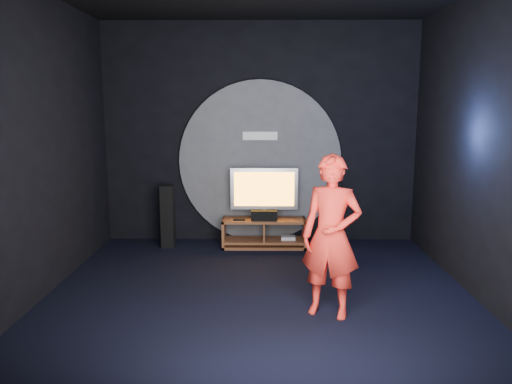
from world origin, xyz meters
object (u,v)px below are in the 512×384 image
subwoofer (329,246)px  player (331,236)px  tower_speaker_left (168,216)px  media_console (264,235)px  tv (264,191)px  tower_speaker_right (333,212)px

subwoofer → player: (-0.27, -2.06, 0.70)m
tower_speaker_left → subwoofer: size_ratio=3.06×
media_console → tower_speaker_left: tower_speaker_left is taller
player → tv: bearing=126.1°
tv → player: size_ratio=0.61×
tv → tower_speaker_right: size_ratio=1.07×
player → media_console: bearing=126.3°
media_console → tower_speaker_left: 1.54m
media_console → tv: size_ratio=1.24×
tv → subwoofer: (0.95, -0.57, -0.72)m
media_console → tower_speaker_right: (1.11, 0.30, 0.29)m
tv → tower_speaker_right: tv is taller
media_console → tower_speaker_right: bearing=15.2°
media_console → tv: tv is taller
media_console → subwoofer: media_console is taller
tv → subwoofer: tv is taller
tv → tower_speaker_left: tv is taller
tower_speaker_left → player: 3.38m
media_console → subwoofer: size_ratio=4.05×
tower_speaker_left → tv: bearing=3.5°
tower_speaker_left → player: bearing=-49.3°
tower_speaker_right → player: (-0.43, -2.87, 0.37)m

